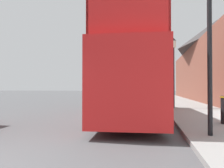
{
  "coord_description": "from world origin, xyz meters",
  "views": [
    {
      "loc": [
        3.52,
        -3.11,
        1.46
      ],
      "look_at": [
        1.76,
        7.25,
        1.64
      ],
      "focal_mm": 35.0,
      "sensor_mm": 36.0,
      "label": 1
    }
  ],
  "objects": [
    {
      "name": "lamp_post_second",
      "position": [
        5.11,
        11.68,
        3.33
      ],
      "size": [
        0.35,
        0.35,
        4.62
      ],
      "color": "black",
      "rests_on": "sidewalk"
    },
    {
      "name": "brick_terrace_rear",
      "position": [
        11.04,
        23.01,
        4.54
      ],
      "size": [
        6.0,
        24.6,
        9.07
      ],
      "color": "brown",
      "rests_on": "ground_plane"
    },
    {
      "name": "parked_car_ahead_of_bus",
      "position": [
        3.4,
        15.62,
        0.67
      ],
      "size": [
        1.89,
        4.16,
        1.43
      ],
      "rotation": [
        0.0,
        0.0,
        -0.03
      ],
      "color": "silver",
      "rests_on": "ground_plane"
    },
    {
      "name": "lamp_post_nearest",
      "position": [
        5.18,
        3.3,
        3.71
      ],
      "size": [
        0.35,
        0.35,
        5.25
      ],
      "color": "black",
      "rests_on": "sidewalk"
    },
    {
      "name": "sidewalk",
      "position": [
        6.28,
        18.0,
        0.07
      ],
      "size": [
        3.52,
        108.0,
        0.14
      ],
      "color": "gray",
      "rests_on": "ground_plane"
    },
    {
      "name": "ground_plane",
      "position": [
        0.0,
        21.0,
        0.0
      ],
      "size": [
        144.0,
        144.0,
        0.0
      ],
      "primitive_type": "plane",
      "color": "#4C4C4F"
    },
    {
      "name": "tour_bus",
      "position": [
        2.72,
        7.58,
        1.87
      ],
      "size": [
        2.82,
        9.78,
        4.12
      ],
      "rotation": [
        0.0,
        0.0,
        0.04
      ],
      "color": "red",
      "rests_on": "ground_plane"
    }
  ]
}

